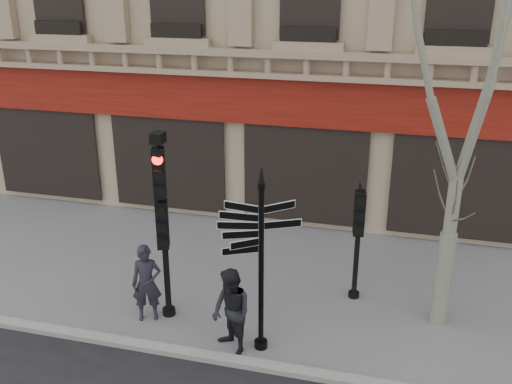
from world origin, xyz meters
TOP-DOWN VIEW (x-y plane):
  - ground at (0.00, 0.00)m, footprint 80.00×80.00m
  - kerb at (0.00, -1.40)m, footprint 80.00×0.25m
  - fingerpost at (0.20, -0.78)m, footprint 1.93×1.93m
  - traffic_signal_main at (-1.96, -0.17)m, footprint 0.52×0.44m
  - traffic_signal_secondary at (1.76, 1.52)m, footprint 0.47×0.36m
  - plane_tree at (3.54, 0.99)m, footprint 2.94×2.94m
  - pedestrian_a at (-2.31, -0.41)m, footprint 0.71×0.60m
  - pedestrian_b at (-0.31, -1.04)m, footprint 1.06×1.04m

SIDE VIEW (x-z plane):
  - ground at x=0.00m, z-range 0.00..0.00m
  - kerb at x=0.00m, z-range 0.00..0.12m
  - pedestrian_a at x=-2.31m, z-range 0.00..1.67m
  - pedestrian_b at x=-0.31m, z-range 0.00..1.73m
  - traffic_signal_secondary at x=1.76m, z-range 0.50..3.04m
  - fingerpost at x=0.20m, z-range 0.64..4.34m
  - traffic_signal_main at x=-1.96m, z-range 0.52..4.51m
  - plane_tree at x=3.54m, z-range 1.58..9.40m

